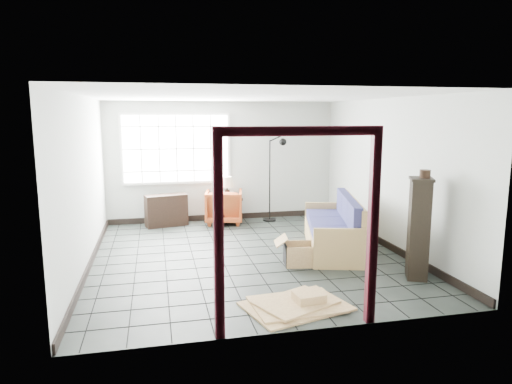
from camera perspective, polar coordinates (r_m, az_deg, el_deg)
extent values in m
plane|color=black|center=(7.66, -1.03, -7.95)|extent=(5.50, 5.50, 0.00)
cube|color=#ADB3AB|center=(10.06, -4.18, 3.83)|extent=(5.00, 0.02, 2.60)
cube|color=#ADB3AB|center=(4.75, 5.57, -2.73)|extent=(5.00, 0.02, 2.60)
cube|color=#ADB3AB|center=(7.30, -20.66, 1.04)|extent=(0.02, 5.50, 2.60)
cube|color=#ADB3AB|center=(8.24, 16.26, 2.18)|extent=(0.02, 5.50, 2.60)
cube|color=white|center=(7.31, -1.09, 11.88)|extent=(5.00, 5.50, 0.02)
cube|color=black|center=(10.24, -4.08, -3.10)|extent=(4.95, 0.03, 0.12)
cube|color=black|center=(7.57, -19.95, -8.27)|extent=(0.03, 5.45, 0.12)
cube|color=black|center=(8.47, 15.75, -6.17)|extent=(0.03, 5.45, 0.12)
cube|color=silver|center=(9.90, -9.93, 5.36)|extent=(2.32, 0.06, 1.52)
cube|color=white|center=(9.86, -9.92, 5.34)|extent=(2.20, 0.02, 1.40)
cube|color=#3E0E17|center=(4.67, -4.70, -6.09)|extent=(0.10, 0.08, 2.10)
cube|color=#3E0E17|center=(5.17, 14.38, -4.81)|extent=(0.10, 0.08, 2.10)
cube|color=#3E0E17|center=(4.69, 5.55, 7.60)|extent=(1.80, 0.08, 0.10)
cube|color=#A18248|center=(8.04, 9.42, -5.90)|extent=(1.29, 2.13, 0.36)
cube|color=#A18248|center=(7.02, 10.44, -7.04)|extent=(0.78, 0.27, 0.64)
cube|color=#A18248|center=(8.99, 8.69, -3.30)|extent=(0.78, 0.27, 0.64)
cube|color=#A18248|center=(8.00, 12.05, -3.34)|extent=(0.60, 1.94, 0.70)
cube|color=#1B1A42|center=(7.34, 9.92, -5.32)|extent=(0.86, 0.80, 0.16)
cube|color=#1B1A42|center=(7.32, 12.22, -3.50)|extent=(0.30, 0.65, 0.52)
cube|color=#1B1A42|center=(7.97, 9.33, -4.11)|extent=(0.86, 0.80, 0.16)
cube|color=#1B1A42|center=(7.95, 11.45, -2.43)|extent=(0.30, 0.65, 0.52)
cube|color=#1B1A42|center=(8.60, 8.83, -3.07)|extent=(0.86, 0.80, 0.16)
cube|color=#1B1A42|center=(8.59, 10.79, -1.52)|extent=(0.30, 0.65, 0.52)
imported|color=brown|center=(9.85, -4.02, -1.62)|extent=(0.89, 0.85, 0.79)
cube|color=black|center=(9.83, -3.68, -0.85)|extent=(0.65, 0.65, 0.06)
cube|color=black|center=(9.62, -4.16, -2.76)|extent=(0.06, 0.06, 0.51)
cube|color=black|center=(9.81, -2.05, -2.50)|extent=(0.06, 0.06, 0.51)
cube|color=black|center=(9.97, -5.24, -2.33)|extent=(0.06, 0.06, 0.51)
cube|color=black|center=(10.16, -3.19, -2.08)|extent=(0.06, 0.06, 0.51)
cylinder|color=black|center=(9.86, -3.63, -0.18)|extent=(0.11, 0.11, 0.15)
cylinder|color=black|center=(9.84, -3.64, 0.58)|extent=(0.03, 0.03, 0.11)
cone|color=#F0E5C5|center=(9.82, -3.64, 1.28)|extent=(0.30, 0.30, 0.22)
cube|color=silver|center=(9.89, -3.67, -0.29)|extent=(0.32, 0.26, 0.11)
cylinder|color=black|center=(9.88, -4.54, -0.31)|extent=(0.03, 0.07, 0.06)
cylinder|color=black|center=(10.12, 1.70, -3.48)|extent=(0.34, 0.34, 0.03)
cylinder|color=black|center=(9.96, 1.73, 1.47)|extent=(0.03, 0.03, 1.75)
cylinder|color=black|center=(9.82, 2.56, 6.75)|extent=(0.30, 0.08, 0.16)
sphere|color=black|center=(9.78, 3.38, 6.27)|extent=(0.19, 0.19, 0.16)
cube|color=black|center=(9.76, -11.15, -2.26)|extent=(0.91, 0.52, 0.67)
cube|color=black|center=(9.76, -11.16, -2.21)|extent=(0.84, 0.46, 0.03)
cube|color=black|center=(6.85, 19.66, -4.42)|extent=(0.39, 0.44, 1.43)
cube|color=black|center=(6.72, 20.01, 1.52)|extent=(0.44, 0.49, 0.04)
cylinder|color=black|center=(6.72, 20.37, 2.13)|extent=(0.16, 0.16, 0.11)
cube|color=#8D6244|center=(7.26, 5.61, -8.91)|extent=(0.55, 0.47, 0.02)
cube|color=black|center=(7.18, 3.67, -7.78)|extent=(0.08, 0.39, 0.33)
cube|color=#8D6244|center=(7.26, 7.56, -7.65)|extent=(0.08, 0.39, 0.33)
cube|color=#8D6244|center=(7.03, 5.89, -8.19)|extent=(0.49, 0.10, 0.33)
cube|color=#8D6244|center=(7.40, 5.38, -7.27)|extent=(0.49, 0.10, 0.33)
cube|color=#8D6244|center=(7.11, 3.14, -6.05)|extent=(0.25, 0.42, 0.14)
cube|color=#8D6244|center=(7.21, 8.14, -5.91)|extent=(0.25, 0.42, 0.14)
cube|color=#8D6244|center=(5.74, 5.01, -14.03)|extent=(1.39, 1.14, 0.03)
cube|color=#8D6244|center=(5.73, 5.02, -13.80)|extent=(1.11, 0.86, 0.03)
cube|color=#8D6244|center=(5.72, 5.02, -13.57)|extent=(1.09, 0.97, 0.03)
cube|color=#8D6244|center=(5.73, 6.62, -12.89)|extent=(0.38, 0.32, 0.10)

